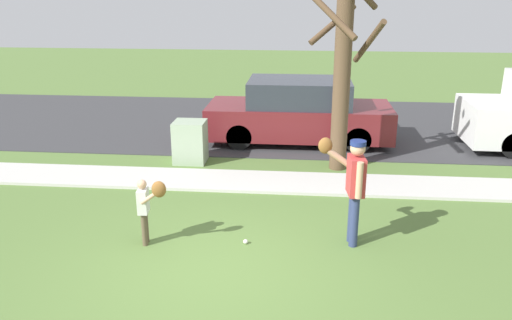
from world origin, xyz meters
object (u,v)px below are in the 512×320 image
parked_suv_maroon (299,112)px  street_tree_near (343,66)px  person_child (147,203)px  baseball (246,242)px  utility_cabinet (190,142)px  person_adult (353,180)px

parked_suv_maroon → street_tree_near: bearing=-65.8°
person_child → street_tree_near: (3.15, 3.95, 1.58)m
person_child → street_tree_near: street_tree_near is taller
street_tree_near → parked_suv_maroon: bearing=114.2°
baseball → utility_cabinet: size_ratio=0.08×
utility_cabinet → parked_suv_maroon: size_ratio=0.21×
baseball → street_tree_near: bearing=66.4°
baseball → utility_cabinet: utility_cabinet is taller
parked_suv_maroon → person_child: bearing=-110.6°
baseball → parked_suv_maroon: parked_suv_maroon is taller
street_tree_near → parked_suv_maroon: (-0.91, 2.03, -1.50)m
utility_cabinet → street_tree_near: 3.84m
street_tree_near → person_child: bearing=-128.6°
person_adult → baseball: bearing=1.1°
person_child → utility_cabinet: (-0.23, 4.10, -0.23)m
person_child → parked_suv_maroon: (2.24, 5.98, 0.07)m
baseball → street_tree_near: 4.71m
person_adult → baseball: (-1.64, -0.19, -1.03)m
baseball → utility_cabinet: bearing=113.7°
street_tree_near → utility_cabinet: bearing=177.5°
person_adult → street_tree_near: 3.80m
person_child → utility_cabinet: size_ratio=1.16×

